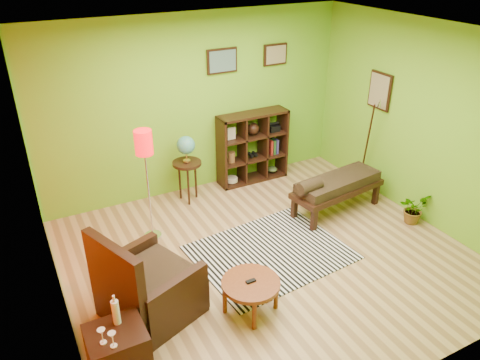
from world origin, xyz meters
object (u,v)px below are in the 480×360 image
bench (336,186)px  globe_table (186,153)px  armchair (146,290)px  coffee_table (251,286)px  side_cabinet (119,356)px  cube_shelf (253,147)px  potted_plant (413,211)px  floor_lamp (145,153)px

bench → globe_table: bearing=143.6°
armchair → coffee_table: bearing=-24.7°
armchair → side_cabinet: armchair is taller
bench → cube_shelf: bearing=110.6°
side_cabinet → potted_plant: bearing=9.6°
bench → potted_plant: bearing=-43.6°
globe_table → side_cabinet: bearing=-122.7°
side_cabinet → floor_lamp: floor_lamp is taller
coffee_table → globe_table: size_ratio=0.60×
coffee_table → armchair: (-1.03, 0.47, -0.01)m
side_cabinet → cube_shelf: 4.36m
coffee_table → floor_lamp: floor_lamp is taller
coffee_table → floor_lamp: (-0.50, 1.91, 0.94)m
cube_shelf → floor_lamp: bearing=-157.3°
side_cabinet → cube_shelf: bearing=44.3°
coffee_table → potted_plant: coffee_table is taller
bench → potted_plant: 1.16m
globe_table → cube_shelf: (1.26, 0.16, -0.22)m
floor_lamp → globe_table: bearing=40.8°
coffee_table → floor_lamp: bearing=104.7°
floor_lamp → side_cabinet: bearing=-115.2°
globe_table → potted_plant: (2.65, -2.13, -0.65)m
side_cabinet → potted_plant: size_ratio=2.08×
side_cabinet → floor_lamp: (1.02, 2.17, 0.97)m
bench → potted_plant: bench is taller
armchair → globe_table: (1.36, 2.16, 0.49)m
globe_table → bench: globe_table is taller
side_cabinet → globe_table: size_ratio=0.85×
side_cabinet → cube_shelf: cube_shelf is taller
cube_shelf → potted_plant: bearing=-58.7°
cube_shelf → potted_plant: size_ratio=2.70×
floor_lamp → cube_shelf: (2.09, 0.88, -0.68)m
side_cabinet → globe_table: bearing=57.3°
side_cabinet → floor_lamp: bearing=64.8°
bench → floor_lamp: bearing=166.8°
cube_shelf → bench: size_ratio=0.78×
armchair → bench: armchair is taller
floor_lamp → potted_plant: bearing=-22.0°
armchair → side_cabinet: 0.88m
armchair → floor_lamp: size_ratio=0.74×
armchair → side_cabinet: (-0.50, -0.73, -0.02)m
globe_table → bench: size_ratio=0.71×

